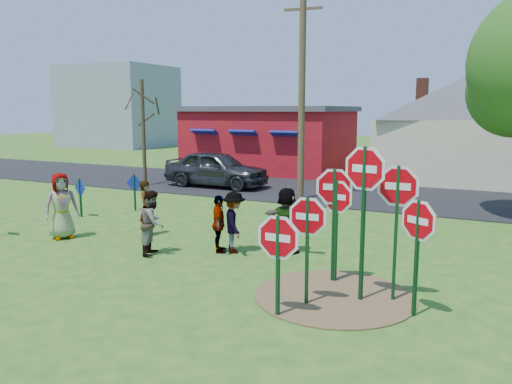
# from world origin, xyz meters

# --- Properties ---
(ground) EXTENTS (120.00, 120.00, 0.00)m
(ground) POSITION_xyz_m (0.00, 0.00, 0.00)
(ground) COLOR #275C1A
(ground) RESTS_ON ground
(road) EXTENTS (120.00, 7.50, 0.04)m
(road) POSITION_xyz_m (0.00, 11.50, 0.02)
(road) COLOR black
(road) RESTS_ON ground
(dirt_patch) EXTENTS (3.20, 3.20, 0.03)m
(dirt_patch) POSITION_xyz_m (4.50, -1.00, 0.01)
(dirt_patch) COLOR brown
(dirt_patch) RESTS_ON ground
(red_building) EXTENTS (9.40, 7.69, 3.90)m
(red_building) POSITION_xyz_m (-5.50, 17.99, 1.97)
(red_building) COLOR maroon
(red_building) RESTS_ON ground
(cream_house) EXTENTS (9.40, 9.40, 6.50)m
(cream_house) POSITION_xyz_m (5.50, 18.00, 2.92)
(cream_house) COLOR beige
(cream_house) RESTS_ON ground
(distant_building) EXTENTS (10.00, 8.00, 8.00)m
(distant_building) POSITION_xyz_m (-28.00, 30.00, 4.00)
(distant_building) COLOR #8C939E
(distant_building) RESTS_ON ground
(stop_sign_a) EXTENTS (1.01, 0.07, 2.23)m
(stop_sign_a) POSITION_xyz_m (4.14, -1.62, 1.54)
(stop_sign_a) COLOR #103D1C
(stop_sign_a) RESTS_ON ground
(stop_sign_b) EXTENTS (0.95, 0.17, 2.36)m
(stop_sign_b) POSITION_xyz_m (4.26, -0.16, 1.70)
(stop_sign_b) COLOR #103D1C
(stop_sign_b) RESTS_ON ground
(stop_sign_c) EXTENTS (1.12, 0.30, 3.19)m
(stop_sign_c) POSITION_xyz_m (5.03, -0.98, 2.25)
(stop_sign_c) COLOR #103D1C
(stop_sign_c) RESTS_ON ground
(stop_sign_d) EXTENTS (1.07, 0.07, 2.81)m
(stop_sign_d) POSITION_xyz_m (5.60, -0.70, 2.04)
(stop_sign_d) COLOR #103D1C
(stop_sign_d) RESTS_ON ground
(stop_sign_e) EXTENTS (1.09, 0.07, 2.01)m
(stop_sign_e) POSITION_xyz_m (3.86, -2.37, 1.34)
(stop_sign_e) COLOR #103D1C
(stop_sign_e) RESTS_ON ground
(stop_sign_f) EXTENTS (0.87, 0.52, 2.28)m
(stop_sign_f) POSITION_xyz_m (6.08, -1.28, 1.62)
(stop_sign_f) COLOR #103D1C
(stop_sign_f) RESTS_ON ground
(stop_sign_g) EXTENTS (1.04, 0.28, 2.62)m
(stop_sign_g) POSITION_xyz_m (4.19, -0.15, 1.83)
(stop_sign_g) COLOR #103D1C
(stop_sign_g) RESTS_ON ground
(blue_diamond_c) EXTENTS (0.67, 0.21, 1.37)m
(blue_diamond_c) POSITION_xyz_m (-5.72, 2.42, 0.85)
(blue_diamond_c) COLOR #103D1C
(blue_diamond_c) RESTS_ON ground
(blue_diamond_d) EXTENTS (0.67, 0.12, 1.36)m
(blue_diamond_d) POSITION_xyz_m (-4.75, 4.13, 0.84)
(blue_diamond_d) COLOR #103D1C
(blue_diamond_d) RESTS_ON ground
(person_a) EXTENTS (1.01, 1.12, 1.93)m
(person_a) POSITION_xyz_m (-3.98, -0.02, 0.96)
(person_a) COLOR #3F549B
(person_a) RESTS_ON ground
(person_b) EXTENTS (0.52, 0.67, 1.64)m
(person_b) POSITION_xyz_m (-1.99, 1.35, 0.82)
(person_b) COLOR #287D61
(person_b) RESTS_ON ground
(person_c) EXTENTS (0.87, 0.98, 1.67)m
(person_c) POSITION_xyz_m (-0.62, -0.16, 0.84)
(person_c) COLOR brown
(person_c) RESTS_ON ground
(person_d) EXTENTS (1.10, 1.20, 1.62)m
(person_d) POSITION_xyz_m (1.20, 0.88, 0.81)
(person_d) COLOR #37373D
(person_d) RESTS_ON ground
(person_e) EXTENTS (0.75, 0.96, 1.52)m
(person_e) POSITION_xyz_m (0.84, 0.71, 0.76)
(person_e) COLOR #502F5B
(person_e) RESTS_ON ground
(person_f) EXTENTS (1.67, 0.83, 1.73)m
(person_f) POSITION_xyz_m (2.43, 1.48, 0.86)
(person_f) COLOR #23592F
(person_f) RESTS_ON ground
(suv) EXTENTS (5.10, 2.09, 1.73)m
(suv) POSITION_xyz_m (-4.89, 10.32, 0.91)
(suv) COLOR #2A2A2E
(suv) RESTS_ON road
(utility_pole) EXTENTS (2.12, 0.35, 8.68)m
(utility_pole) POSITION_xyz_m (-0.06, 9.01, 4.57)
(utility_pole) COLOR #4C3823
(utility_pole) RESTS_ON ground
(bare_tree_west) EXTENTS (1.80, 1.80, 5.13)m
(bare_tree_west) POSITION_xyz_m (-8.29, 9.19, 3.32)
(bare_tree_west) COLOR #382819
(bare_tree_west) RESTS_ON ground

